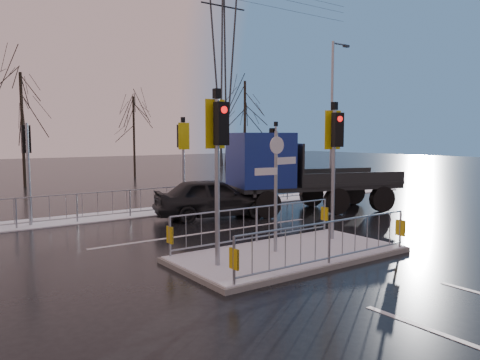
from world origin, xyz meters
TOP-DOWN VIEW (x-y plane):
  - ground at (0.00, 0.00)m, footprint 120.00×120.00m
  - snow_verge at (0.00, 8.60)m, footprint 30.00×2.00m
  - lane_markings at (0.00, -0.33)m, footprint 8.00×11.38m
  - traffic_island at (-0.01, 0.01)m, footprint 6.00×3.04m
  - far_kerb_fixtures at (0.29, 8.09)m, footprint 18.00×0.65m
  - car_far_lane at (1.52, 6.01)m, footprint 4.79×2.93m
  - flatbed_truck at (4.47, 5.44)m, footprint 7.38×4.53m
  - tree_far_a at (-2.00, 22.00)m, footprint 3.75×3.75m
  - tree_far_b at (6.00, 24.00)m, footprint 3.25×3.25m
  - tree_far_c at (14.00, 21.00)m, footprint 4.00×4.00m
  - street_lamp_right at (10.57, 8.50)m, footprint 1.25×0.18m
  - pylon_wires at (16.88, 30.00)m, footprint 70.00×2.38m

SIDE VIEW (x-z plane):
  - ground at x=0.00m, z-range 0.00..0.00m
  - lane_markings at x=0.00m, z-range 0.00..0.01m
  - snow_verge at x=0.00m, z-range 0.00..0.04m
  - traffic_island at x=-0.01m, z-range -1.68..2.47m
  - car_far_lane at x=1.52m, z-range 0.00..1.52m
  - far_kerb_fixtures at x=0.29m, z-range -0.90..2.93m
  - flatbed_truck at x=4.47m, z-range 0.10..3.32m
  - tree_far_b at x=6.00m, z-range 1.11..7.25m
  - street_lamp_right at x=10.57m, z-range 0.39..8.39m
  - tree_far_a at x=-2.00m, z-range 1.28..8.36m
  - tree_far_c at x=14.00m, z-range 1.37..8.92m
  - pylon_wires at x=16.88m, z-range 1.05..21.02m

